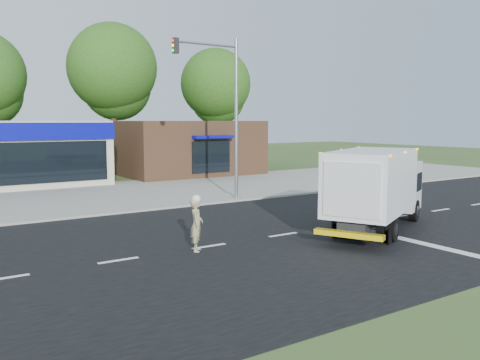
% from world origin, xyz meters
% --- Properties ---
extents(ground, '(120.00, 120.00, 0.00)m').
position_xyz_m(ground, '(0.00, 0.00, 0.00)').
color(ground, '#385123').
rests_on(ground, ground).
extents(road_asphalt, '(60.00, 14.00, 0.02)m').
position_xyz_m(road_asphalt, '(0.00, 0.00, 0.00)').
color(road_asphalt, black).
rests_on(road_asphalt, ground).
extents(sidewalk, '(60.00, 2.40, 0.12)m').
position_xyz_m(sidewalk, '(0.00, 8.20, 0.06)').
color(sidewalk, gray).
rests_on(sidewalk, ground).
extents(parking_apron, '(60.00, 9.00, 0.02)m').
position_xyz_m(parking_apron, '(0.00, 14.00, 0.01)').
color(parking_apron, gray).
rests_on(parking_apron, ground).
extents(lane_markings, '(55.20, 7.00, 0.01)m').
position_xyz_m(lane_markings, '(1.35, -1.35, 0.02)').
color(lane_markings, silver).
rests_on(lane_markings, road_asphalt).
extents(ems_box_truck, '(6.95, 4.89, 2.99)m').
position_xyz_m(ems_box_truck, '(3.23, -1.33, 1.72)').
color(ems_box_truck, black).
rests_on(ems_box_truck, ground).
extents(emergency_worker, '(0.66, 0.72, 1.76)m').
position_xyz_m(emergency_worker, '(-3.60, -0.28, 0.87)').
color(emergency_worker, tan).
rests_on(emergency_worker, ground).
extents(brown_storefront, '(10.00, 6.70, 4.00)m').
position_xyz_m(brown_storefront, '(7.00, 19.98, 2.00)').
color(brown_storefront, '#382316').
rests_on(brown_storefront, ground).
extents(traffic_signal_pole, '(3.51, 0.25, 8.00)m').
position_xyz_m(traffic_signal_pole, '(2.35, 7.60, 4.92)').
color(traffic_signal_pole, gray).
rests_on(traffic_signal_pole, ground).
extents(background_trees, '(36.77, 7.39, 12.10)m').
position_xyz_m(background_trees, '(-0.85, 28.16, 7.38)').
color(background_trees, '#332114').
rests_on(background_trees, ground).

